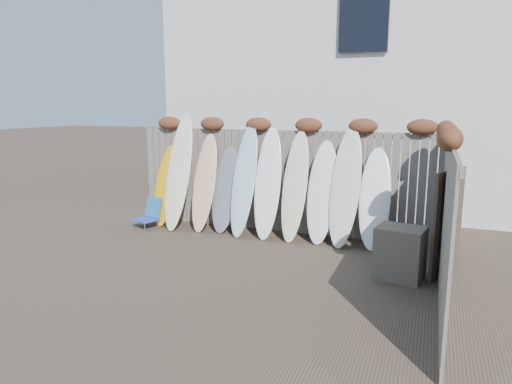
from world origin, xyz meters
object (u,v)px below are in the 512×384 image
(wooden_crate, at_px, (400,253))
(beach_chair, at_px, (149,214))
(lattice_panel, at_px, (448,223))
(surfboard_0, at_px, (166,186))

(wooden_crate, bearing_deg, beach_chair, 167.61)
(beach_chair, relative_size, lattice_panel, 0.38)
(beach_chair, distance_m, surfboard_0, 0.66)
(wooden_crate, height_order, lattice_panel, lattice_panel)
(lattice_panel, bearing_deg, surfboard_0, -168.79)
(lattice_panel, bearing_deg, beach_chair, -165.40)
(wooden_crate, bearing_deg, surfboard_0, 163.70)
(beach_chair, bearing_deg, lattice_panel, -7.03)
(beach_chair, bearing_deg, surfboard_0, 53.70)
(beach_chair, xyz_separation_m, surfboard_0, (0.22, 0.30, 0.55))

